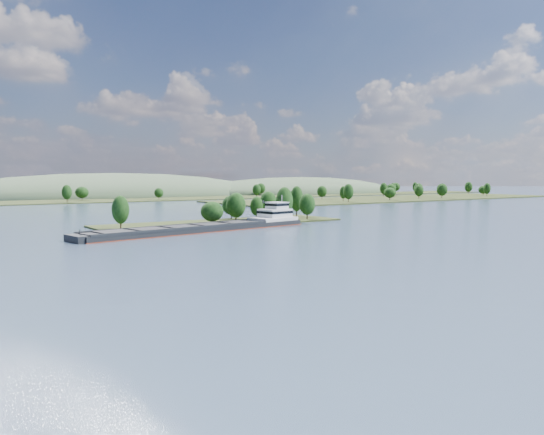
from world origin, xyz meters
TOP-DOWN VIEW (x-y plane):
  - ground at (0.00, 120.00)m, footprint 1800.00×1800.00m
  - tree_island at (7.17, 179.39)m, footprint 100.00×31.58m
  - right_bank at (231.72, 299.61)m, footprint 320.00×90.00m
  - back_shoreline at (7.04, 399.81)m, footprint 900.00×60.00m
  - hill_east at (260.00, 470.00)m, footprint 260.00×140.00m
  - hill_west at (60.00, 500.00)m, footprint 320.00×160.00m
  - cargo_barge at (-15.11, 157.75)m, footprint 90.01×25.55m

SIDE VIEW (x-z plane):
  - ground at x=0.00m, z-range 0.00..0.00m
  - hill_east at x=260.00m, z-range -18.00..18.00m
  - hill_west at x=60.00m, z-range -22.00..22.00m
  - back_shoreline at x=7.04m, z-range -7.22..8.49m
  - right_bank at x=231.72m, z-range -6.19..8.20m
  - cargo_barge at x=-15.11m, z-range -4.53..7.58m
  - tree_island at x=7.17m, z-range -3.48..11.60m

